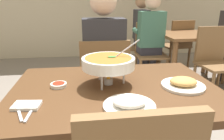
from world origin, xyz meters
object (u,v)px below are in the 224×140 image
at_px(dining_table_main, 115,106).
at_px(chair_bg_right, 150,49).
at_px(chair_bg_middle, 144,43).
at_px(rice_plate, 129,104).
at_px(dining_table_far, 194,42).
at_px(patron_bg_middle, 143,29).
at_px(chair_diner_main, 104,81).
at_px(diner_main, 104,55).
at_px(chair_bg_window, 178,42).
at_px(curry_bowl, 108,63).
at_px(appetizer_plate, 183,84).
at_px(patron_bg_right, 150,34).
at_px(chair_bg_corner, 214,58).
at_px(sauce_dish, 59,85).

height_order(dining_table_main, chair_bg_right, chair_bg_right).
height_order(dining_table_main, chair_bg_middle, chair_bg_middle).
bearing_deg(chair_bg_middle, rice_plate, -107.67).
xyz_separation_m(dining_table_far, patron_bg_middle, (-0.63, 0.57, 0.13)).
relative_size(chair_diner_main, rice_plate, 3.75).
relative_size(diner_main, chair_bg_window, 1.46).
relative_size(diner_main, chair_bg_right, 1.46).
distance_m(chair_diner_main, rice_plate, 0.97).
distance_m(dining_table_far, chair_bg_window, 0.54).
xyz_separation_m(curry_bowl, appetizer_plate, (0.41, -0.10, -0.11)).
distance_m(chair_bg_window, patron_bg_middle, 0.68).
relative_size(dining_table_main, chair_bg_right, 1.28).
distance_m(dining_table_main, chair_bg_right, 2.09).
xyz_separation_m(chair_bg_middle, chair_bg_right, (-0.04, -0.45, 0.00)).
relative_size(appetizer_plate, dining_table_far, 0.24).
xyz_separation_m(rice_plate, patron_bg_right, (0.77, 2.11, -0.02)).
distance_m(chair_bg_right, chair_bg_corner, 0.91).
relative_size(dining_table_main, diner_main, 0.88).
bearing_deg(chair_bg_corner, rice_plate, -133.35).
bearing_deg(patron_bg_right, patron_bg_middle, 85.50).
xyz_separation_m(sauce_dish, patron_bg_middle, (1.15, 2.35, -0.01)).
height_order(chair_bg_window, patron_bg_right, patron_bg_right).
xyz_separation_m(appetizer_plate, dining_table_far, (1.09, 1.87, -0.15)).
bearing_deg(appetizer_plate, rice_plate, -151.02).
bearing_deg(dining_table_main, diner_main, 90.00).
relative_size(appetizer_plate, patron_bg_right, 0.18).
bearing_deg(chair_bg_middle, dining_table_far, -42.01).
bearing_deg(chair_bg_right, patron_bg_middle, 88.58).
relative_size(chair_diner_main, patron_bg_middle, 0.69).
bearing_deg(dining_table_main, chair_bg_corner, 41.15).
bearing_deg(appetizer_plate, chair_bg_corner, 50.67).
xyz_separation_m(diner_main, rice_plate, (0.03, -0.97, 0.02)).
bearing_deg(dining_table_far, dining_table_main, -128.85).
bearing_deg(diner_main, sauce_dish, -115.08).
bearing_deg(dining_table_far, chair_bg_window, 89.69).
height_order(curry_bowl, chair_bg_middle, curry_bowl).
xyz_separation_m(chair_bg_middle, chair_bg_corner, (0.62, -1.07, 0.00)).
bearing_deg(chair_bg_middle, chair_bg_window, -1.40).
bearing_deg(dining_table_main, patron_bg_right, 66.96).
height_order(sauce_dish, dining_table_far, sauce_dish).
relative_size(rice_plate, chair_bg_right, 0.27).
xyz_separation_m(dining_table_main, dining_table_far, (1.46, 1.82, -0.01)).
relative_size(appetizer_plate, patron_bg_middle, 0.18).
xyz_separation_m(dining_table_main, patron_bg_middle, (0.83, 2.39, 0.12)).
bearing_deg(patron_bg_middle, appetizer_plate, -100.58).
bearing_deg(chair_diner_main, dining_table_main, -90.00).
bearing_deg(chair_bg_window, sauce_dish, -127.77).
distance_m(curry_bowl, sauce_dish, 0.31).
height_order(curry_bowl, appetizer_plate, curry_bowl).
height_order(dining_table_far, chair_bg_window, chair_bg_window).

